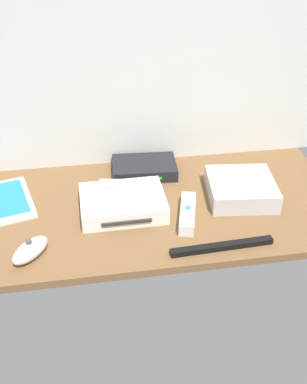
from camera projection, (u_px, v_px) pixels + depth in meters
ground_plane at (154, 208)px, 119.52cm from camera, size 100.00×48.00×2.00cm
back_wall at (139, 53)px, 121.79cm from camera, size 110.00×1.20×64.00cm
game_console at (123, 203)px, 115.79cm from camera, size 21.17×16.68×4.40cm
mini_computer at (241, 189)px, 120.66cm from camera, size 18.90×18.90×5.30cm
game_case at (4, 202)px, 118.92cm from camera, size 17.86×21.76×1.56cm
network_router at (145, 168)px, 131.62cm from camera, size 18.78×13.26×3.40cm
remote_wand at (188, 213)px, 113.34cm from camera, size 7.34×15.23×3.40cm
remote_nunchuk at (30, 250)px, 100.92cm from camera, size 9.84×10.46×5.10cm
remote_classic_pad at (127, 191)px, 114.62cm from camera, size 15.64×10.54×2.40cm
sensor_bar at (222, 246)px, 104.01cm from camera, size 24.06×2.88×1.40cm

